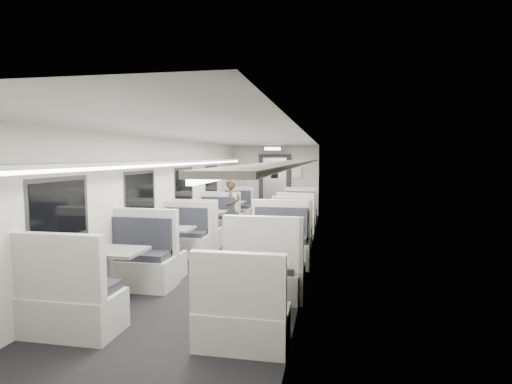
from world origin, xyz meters
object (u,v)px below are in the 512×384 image
at_px(booth_left_b, 209,225).
at_px(booth_right_b, 288,233).
at_px(booth_right_a, 298,215).
at_px(exit_sign, 273,149).
at_px(booth_right_d, 255,291).
at_px(booth_left_c, 170,246).
at_px(booth_left_a, 231,213).
at_px(passenger, 231,206).
at_px(booth_left_d, 110,277).
at_px(booth_right_c, 274,255).
at_px(vestibule_door, 275,185).

bearing_deg(booth_left_b, booth_right_b, -16.68).
bearing_deg(booth_right_a, exit_sign, 118.95).
relative_size(booth_right_a, booth_right_d, 1.01).
relative_size(booth_left_c, booth_right_b, 1.03).
xyz_separation_m(booth_left_a, booth_right_d, (2.00, -6.68, 0.00)).
xyz_separation_m(booth_right_d, passenger, (-1.68, 5.40, 0.35)).
bearing_deg(exit_sign, booth_left_d, -96.83).
height_order(booth_left_b, booth_left_c, booth_left_c).
distance_m(booth_left_b, passenger, 1.06).
xyz_separation_m(booth_left_b, booth_right_b, (2.00, -0.60, -0.01)).
bearing_deg(booth_left_b, booth_right_c, -54.63).
xyz_separation_m(booth_left_a, booth_right_c, (2.00, -5.04, 0.05)).
bearing_deg(booth_right_c, booth_left_a, 111.63).
xyz_separation_m(booth_left_a, vestibule_door, (1.00, 2.21, 0.68)).
bearing_deg(booth_right_b, booth_left_d, -117.73).
bearing_deg(vestibule_door, booth_left_a, -114.35).
distance_m(booth_left_b, booth_right_b, 2.09).
relative_size(booth_left_b, vestibule_door, 0.97).
relative_size(booth_right_b, passenger, 1.40).
relative_size(booth_left_a, exit_sign, 3.22).
bearing_deg(booth_right_d, booth_right_a, 90.00).
height_order(booth_left_d, booth_right_d, booth_left_d).
xyz_separation_m(vestibule_door, exit_sign, (0.00, -0.49, 1.24)).
xyz_separation_m(booth_right_a, exit_sign, (-1.00, 1.81, 1.92)).
relative_size(booth_left_c, booth_right_d, 1.03).
height_order(booth_left_a, booth_right_a, booth_right_a).
xyz_separation_m(booth_left_d, passenger, (0.32, 5.35, 0.31)).
relative_size(booth_right_a, vestibule_door, 0.96).
height_order(booth_left_c, passenger, passenger).
relative_size(booth_left_c, vestibule_door, 0.98).
relative_size(booth_right_d, passenger, 1.41).
bearing_deg(booth_left_d, booth_left_c, 90.00).
bearing_deg(booth_right_a, booth_right_d, -90.00).
bearing_deg(passenger, booth_left_d, -84.47).
bearing_deg(booth_right_d, vestibule_door, 96.42).
relative_size(booth_left_a, booth_left_d, 0.89).
distance_m(booth_left_a, passenger, 1.36).
bearing_deg(booth_left_b, vestibule_door, 77.29).
distance_m(booth_left_b, booth_right_d, 4.89).
relative_size(booth_left_a, vestibule_door, 0.95).
bearing_deg(booth_right_c, vestibule_door, 97.85).
bearing_deg(booth_right_c, booth_left_c, 167.03).
bearing_deg(booth_right_c, booth_left_d, -141.58).
distance_m(booth_right_b, booth_right_d, 3.86).
bearing_deg(booth_right_a, passenger, -144.61).
bearing_deg(booth_right_d, booth_left_c, 133.59).
xyz_separation_m(booth_right_a, booth_right_d, (0.00, -6.60, -0.00)).
distance_m(booth_left_c, passenger, 3.34).
bearing_deg(booth_left_c, exit_sign, 80.99).
height_order(vestibule_door, exit_sign, exit_sign).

